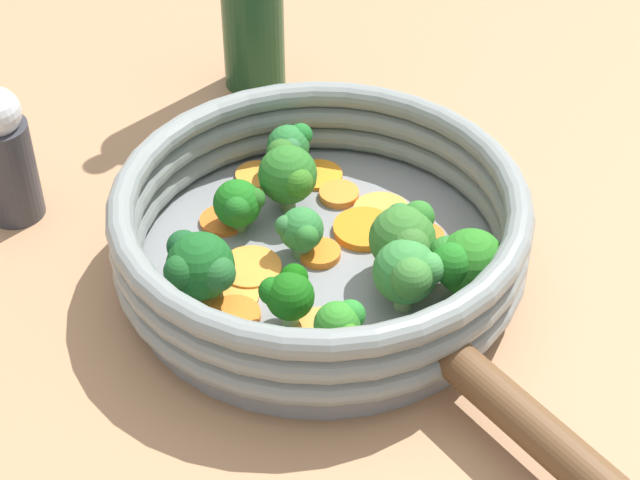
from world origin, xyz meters
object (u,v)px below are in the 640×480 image
(carrot_slice_8, at_px, (231,297))
(carrot_slice_0, at_px, (364,229))
(carrot_slice_7, at_px, (339,194))
(broccoli_floret_9, at_px, (404,237))
(carrot_slice_10, at_px, (323,250))
(broccoli_floret_0, at_px, (408,273))
(skillet, at_px, (320,266))
(broccoli_floret_4, at_px, (290,146))
(carrot_slice_6, at_px, (223,220))
(carrot_slice_11, at_px, (258,175))
(broccoli_floret_7, at_px, (239,204))
(broccoli_floret_8, at_px, (340,325))
(broccoli_floret_6, at_px, (465,263))
(carrot_slice_4, at_px, (319,175))
(broccoli_floret_3, at_px, (300,231))
(broccoli_floret_2, at_px, (288,294))
(carrot_slice_1, at_px, (379,209))
(carrot_slice_9, at_px, (424,237))
(carrot_slice_3, at_px, (411,263))
(carrot_slice_2, at_px, (250,268))
(carrot_slice_5, at_px, (235,316))
(carrot_slice_12, at_px, (321,331))
(broccoli_floret_1, at_px, (199,266))
(broccoli_floret_5, at_px, (288,174))
(salt_shaker, at_px, (5,155))

(carrot_slice_8, bearing_deg, carrot_slice_0, -10.42)
(carrot_slice_7, relative_size, broccoli_floret_9, 0.53)
(carrot_slice_10, bearing_deg, broccoli_floret_0, -93.24)
(skillet, height_order, broccoli_floret_4, broccoli_floret_4)
(carrot_slice_6, height_order, carrot_slice_11, same)
(broccoli_floret_7, distance_m, broccoli_floret_8, 0.14)
(carrot_slice_7, relative_size, broccoli_floret_6, 0.56)
(carrot_slice_4, height_order, carrot_slice_6, same)
(carrot_slice_7, height_order, broccoli_floret_4, broccoli_floret_4)
(skillet, bearing_deg, broccoli_floret_8, -130.07)
(broccoli_floret_9, bearing_deg, broccoli_floret_3, 116.16)
(carrot_slice_8, bearing_deg, broccoli_floret_2, -78.31)
(broccoli_floret_2, bearing_deg, carrot_slice_0, 13.28)
(broccoli_floret_2, bearing_deg, carrot_slice_4, 35.62)
(carrot_slice_1, bearing_deg, carrot_slice_6, 139.47)
(carrot_slice_9, height_order, carrot_slice_10, carrot_slice_10)
(carrot_slice_1, relative_size, carrot_slice_4, 1.14)
(broccoli_floret_0, bearing_deg, carrot_slice_3, 34.05)
(carrot_slice_2, xyz_separation_m, carrot_slice_11, (0.08, 0.07, -0.00))
(carrot_slice_1, distance_m, broccoli_floret_9, 0.08)
(carrot_slice_6, distance_m, broccoli_floret_9, 0.14)
(carrot_slice_0, distance_m, broccoli_floret_3, 0.06)
(carrot_slice_4, height_order, carrot_slice_8, same)
(broccoli_floret_8, bearing_deg, carrot_slice_1, 30.75)
(broccoli_floret_0, distance_m, broccoli_floret_2, 0.08)
(carrot_slice_5, xyz_separation_m, carrot_slice_10, (0.09, 0.00, 0.00))
(broccoli_floret_0, relative_size, broccoli_floret_2, 1.26)
(carrot_slice_3, bearing_deg, carrot_slice_8, 147.37)
(carrot_slice_11, relative_size, carrot_slice_12, 0.83)
(carrot_slice_0, relative_size, broccoli_floret_1, 0.81)
(carrot_slice_9, xyz_separation_m, broccoli_floret_6, (-0.03, -0.06, 0.03))
(carrot_slice_0, bearing_deg, broccoli_floret_9, -109.72)
(carrot_slice_4, distance_m, broccoli_floret_6, 0.17)
(carrot_slice_4, xyz_separation_m, carrot_slice_11, (-0.03, 0.03, 0.00))
(broccoli_floret_2, height_order, broccoli_floret_4, broccoli_floret_4)
(skillet, bearing_deg, broccoli_floret_2, -154.46)
(broccoli_floret_2, bearing_deg, carrot_slice_11, 52.42)
(skillet, xyz_separation_m, carrot_slice_3, (0.04, -0.05, 0.01))
(carrot_slice_5, xyz_separation_m, broccoli_floret_5, (0.11, 0.05, 0.03))
(broccoli_floret_5, xyz_separation_m, broccoli_floret_6, (0.01, -0.15, -0.00))
(carrot_slice_4, distance_m, carrot_slice_10, 0.09)
(salt_shaker, bearing_deg, broccoli_floret_4, -41.00)
(carrot_slice_2, height_order, broccoli_floret_4, broccoli_floret_4)
(carrot_slice_9, distance_m, carrot_slice_10, 0.07)
(skillet, bearing_deg, carrot_slice_4, 43.16)
(broccoli_floret_0, xyz_separation_m, broccoli_floret_6, (0.04, -0.02, -0.00))
(carrot_slice_11, bearing_deg, carrot_slice_4, -45.78)
(carrot_slice_2, relative_size, carrot_slice_10, 1.48)
(broccoli_floret_7, xyz_separation_m, broccoli_floret_9, (0.04, -0.12, 0.01))
(carrot_slice_3, bearing_deg, salt_shaker, 117.16)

